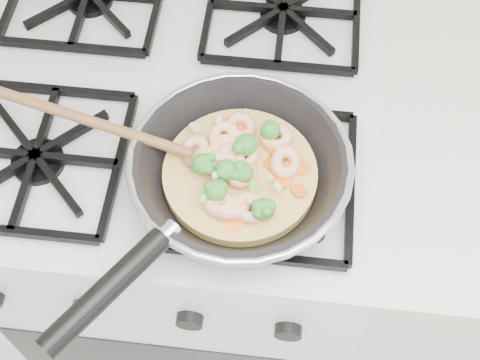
# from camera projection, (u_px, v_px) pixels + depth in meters

# --- Properties ---
(stove) EXTENTS (0.60, 0.60, 0.92)m
(stove) POSITION_uv_depth(u_px,v_px,m) (189.00, 227.00, 1.34)
(stove) COLOR silver
(stove) RESTS_ON ground
(skillet) EXTENTS (0.46, 0.40, 0.09)m
(skillet) POSITION_uv_depth(u_px,v_px,m) (236.00, 172.00, 0.83)
(skillet) COLOR black
(skillet) RESTS_ON stove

